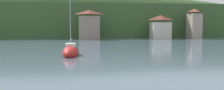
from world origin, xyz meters
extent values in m
cube|color=#38562D|center=(0.00, 121.13, 6.15)|extent=(352.00, 43.70, 12.30)
ellipsoid|color=#38562D|center=(-24.46, 132.06, 4.30)|extent=(246.40, 30.59, 31.66)
cube|color=gray|center=(0.00, 93.28, 3.71)|extent=(6.60, 4.00, 7.42)
pyramid|color=brown|center=(0.00, 93.28, 8.72)|extent=(6.93, 4.20, 1.40)
cube|color=beige|center=(23.81, 93.68, 2.75)|extent=(6.18, 4.80, 5.51)
pyramid|color=brown|center=(23.81, 93.68, 7.07)|extent=(6.48, 5.04, 1.68)
cube|color=gray|center=(35.72, 94.06, 4.20)|extent=(3.51, 5.55, 8.40)
pyramid|color=brown|center=(35.72, 94.06, 9.54)|extent=(3.69, 5.83, 1.23)
ellipsoid|color=red|center=(-4.51, 49.68, 0.47)|extent=(2.83, 7.79, 2.09)
cylinder|color=#B7B7BC|center=(-4.51, 49.68, 6.34)|extent=(0.09, 0.09, 10.59)
cylinder|color=#ADADB2|center=(-4.41, 51.30, 2.31)|extent=(0.29, 3.26, 0.08)
cube|color=silver|center=(-4.51, 49.68, 1.45)|extent=(1.55, 1.95, 0.82)
camera|label=1|loc=(-3.16, 9.24, 4.70)|focal=41.77mm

